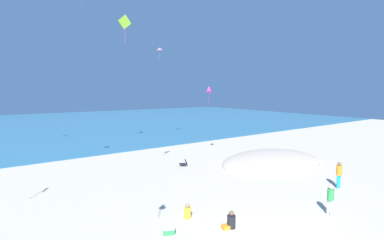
{
  "coord_description": "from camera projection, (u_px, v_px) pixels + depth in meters",
  "views": [
    {
      "loc": [
        -8.66,
        -6.57,
        6.26
      ],
      "look_at": [
        0.0,
        5.81,
        4.66
      ],
      "focal_mm": 25.17,
      "sensor_mm": 36.0,
      "label": 1
    }
  ],
  "objects": [
    {
      "name": "ocean_water",
      "position": [
        61.0,
        124.0,
        51.55
      ],
      "size": [
        120.0,
        60.0,
        0.05
      ],
      "primitive_type": "cube",
      "color": "teal",
      "rests_on": "ground_plane"
    },
    {
      "name": "person_1",
      "position": [
        230.0,
        222.0,
        12.37
      ],
      "size": [
        0.71,
        0.51,
        0.81
      ],
      "rotation": [
        0.0,
        0.0,
        2.86
      ],
      "color": "black",
      "rests_on": "ground_plane"
    },
    {
      "name": "kite_magenta",
      "position": [
        209.0,
        89.0,
        24.71
      ],
      "size": [
        0.83,
        0.85,
        1.66
      ],
      "rotation": [
        0.0,
        0.0,
        5.57
      ],
      "color": "#DB3DA8"
    },
    {
      "name": "kite_lime",
      "position": [
        125.0,
        23.0,
        15.93
      ],
      "size": [
        0.84,
        0.2,
        1.71
      ],
      "rotation": [
        0.0,
        0.0,
        0.31
      ],
      "color": "#99DB33"
    },
    {
      "name": "beach_chair_mid_beach",
      "position": [
        184.0,
        163.0,
        22.63
      ],
      "size": [
        0.84,
        0.8,
        0.59
      ],
      "rotation": [
        0.0,
        0.0,
        2.55
      ],
      "color": "black",
      "rests_on": "ground_plane"
    },
    {
      "name": "dune_mound",
      "position": [
        271.0,
        163.0,
        23.64
      ],
      "size": [
        9.89,
        6.92,
        1.96
      ],
      "primitive_type": "ellipsoid",
      "color": "beige",
      "rests_on": "ground_plane"
    },
    {
      "name": "person_3",
      "position": [
        339.0,
        173.0,
        17.44
      ],
      "size": [
        0.37,
        0.37,
        1.73
      ],
      "rotation": [
        0.0,
        0.0,
        1.65
      ],
      "color": "#19ADB2",
      "rests_on": "ground_plane"
    },
    {
      "name": "ground_plane",
      "position": [
        158.0,
        180.0,
        19.1
      ],
      "size": [
        120.0,
        120.0,
        0.0
      ],
      "primitive_type": "plane",
      "color": "beige"
    },
    {
      "name": "kite_pink",
      "position": [
        160.0,
        49.0,
        32.05
      ],
      "size": [
        0.86,
        0.96,
        1.27
      ],
      "rotation": [
        0.0,
        0.0,
        4.25
      ],
      "color": "pink"
    },
    {
      "name": "cooler_box",
      "position": [
        169.0,
        231.0,
        11.87
      ],
      "size": [
        0.59,
        0.51,
        0.28
      ],
      "rotation": [
        0.0,
        0.0,
        2.72
      ],
      "color": "#339956",
      "rests_on": "ground_plane"
    },
    {
      "name": "person_0",
      "position": [
        187.0,
        212.0,
        13.37
      ],
      "size": [
        0.36,
        0.59,
        0.74
      ],
      "rotation": [
        0.0,
        0.0,
        1.58
      ],
      "color": "yellow",
      "rests_on": "ground_plane"
    },
    {
      "name": "person_4",
      "position": [
        330.0,
        198.0,
        13.59
      ],
      "size": [
        0.35,
        0.35,
        1.59
      ],
      "rotation": [
        0.0,
        0.0,
        3.04
      ],
      "color": "white",
      "rests_on": "ground_plane"
    }
  ]
}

